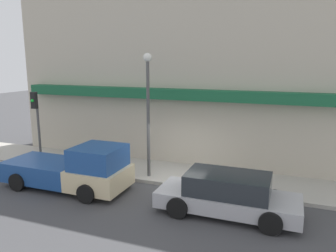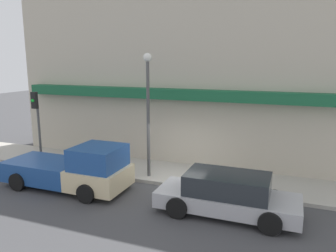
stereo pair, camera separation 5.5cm
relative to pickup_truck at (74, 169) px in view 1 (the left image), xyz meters
The scene contains 8 objects.
ground_plane 4.05m from the pickup_truck, 23.36° to the left, with size 80.00×80.00×0.00m, color #424244.
sidewalk 4.76m from the pickup_truck, 39.28° to the left, with size 36.00×2.81×0.15m.
building 7.70m from the pickup_truck, 58.05° to the left, with size 19.80×3.80×8.94m.
pickup_truck is the anchor object (origin of this frame).
parked_car 6.27m from the pickup_truck, ahead, with size 4.78×2.02×1.43m.
fire_hydrant 2.45m from the pickup_truck, 77.30° to the left, with size 0.21×0.21×0.76m.
street_lamp 4.16m from the pickup_truck, 42.01° to the left, with size 0.36×0.36×5.33m.
traffic_light 4.43m from the pickup_truck, 150.87° to the left, with size 0.28×0.42×3.54m.
Camera 1 is at (4.48, -12.03, 5.14)m, focal length 35.00 mm.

